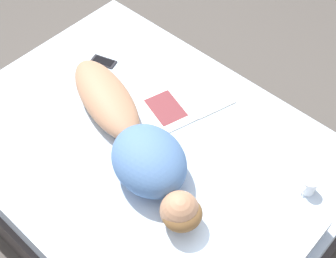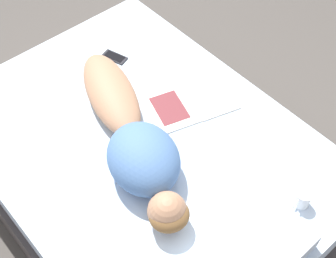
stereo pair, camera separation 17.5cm
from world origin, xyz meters
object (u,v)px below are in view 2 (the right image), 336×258
object	(u,v)px
person	(134,140)
open_magazine	(188,102)
coffee_mug	(302,199)
cell_phone	(115,57)

from	to	relation	value
person	open_magazine	size ratio (longest dim) A/B	2.23
coffee_mug	cell_phone	size ratio (longest dim) A/B	0.66
person	cell_phone	distance (m)	0.75
open_magazine	coffee_mug	xyz separation A→B (m)	(0.04, 0.85, 0.04)
coffee_mug	cell_phone	bearing A→B (deg)	-87.78
open_magazine	coffee_mug	world-z (taller)	coffee_mug
open_magazine	cell_phone	distance (m)	0.59
coffee_mug	cell_phone	distance (m)	1.44
coffee_mug	cell_phone	world-z (taller)	coffee_mug
open_magazine	coffee_mug	bearing A→B (deg)	104.50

